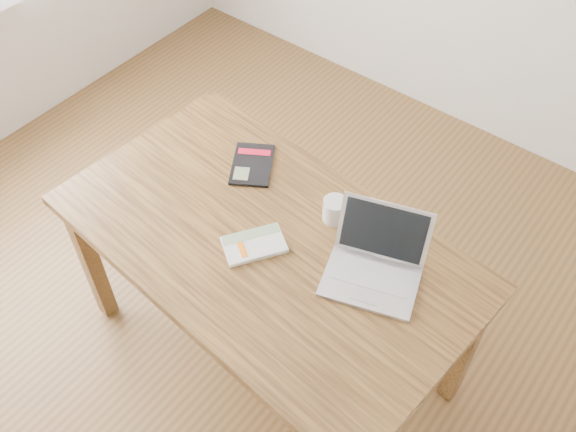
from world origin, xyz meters
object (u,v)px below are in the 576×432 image
Objects in this scene: desk at (266,255)px; laptop at (375,263)px; white_guidebook at (254,245)px; coffee_mug at (335,210)px; black_guidebook at (252,164)px.

laptop reaches higher than desk.
white_guidebook reaches higher than desk.
coffee_mug reaches higher than white_guidebook.
black_guidebook is 0.64m from laptop.
desk is 4.04× the size of laptop.
laptop is (0.36, 0.11, 0.13)m from desk.
laptop reaches higher than coffee_mug.
black_guidebook is at bearing 142.62° from desk.
desk is 6.34× the size of white_guidebook.
white_guidebook is at bearing -80.90° from black_guidebook.
black_guidebook is (-0.25, 0.29, -0.00)m from white_guidebook.
coffee_mug is at bearing 136.61° from laptop.
black_guidebook is 0.70× the size of laptop.
white_guidebook is 0.64× the size of laptop.
laptop is (0.63, -0.13, 0.04)m from black_guidebook.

